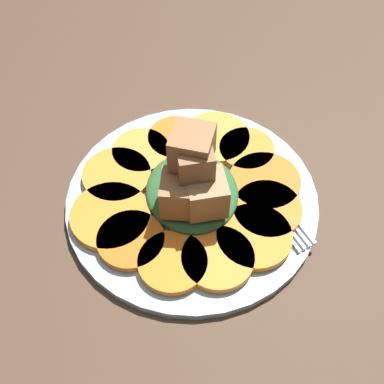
{
  "coord_description": "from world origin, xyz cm",
  "views": [
    {
      "loc": [
        -34.75,
        7.92,
        51.92
      ],
      "look_at": [
        0.0,
        0.0,
        4.1
      ],
      "focal_mm": 50.0,
      "sensor_mm": 36.0,
      "label": 1
    }
  ],
  "objects": [
    {
      "name": "carrot_slice_4",
      "position": [
        -3.82,
        -7.65,
        3.55
      ],
      "size": [
        7.67,
        7.67,
        0.89
      ],
      "primitive_type": "cylinder",
      "color": "orange",
      "rests_on": "plate"
    },
    {
      "name": "carrot_slice_1",
      "position": [
        -7.98,
        3.87,
        3.55
      ],
      "size": [
        7.26,
        7.26,
        0.89
      ],
      "primitive_type": "cylinder",
      "color": "orange",
      "rests_on": "plate"
    },
    {
      "name": "carrot_slice_11",
      "position": [
        -0.83,
        9.34,
        3.55
      ],
      "size": [
        8.82,
        8.82,
        0.89
      ],
      "primitive_type": "cylinder",
      "color": "orange",
      "rests_on": "plate"
    },
    {
      "name": "carrot_slice_3",
      "position": [
        -6.86,
        -5.23,
        3.55
      ],
      "size": [
        8.14,
        8.14,
        0.89
      ],
      "primitive_type": "cylinder",
      "color": "orange",
      "rests_on": "plate"
    },
    {
      "name": "carrot_slice_6",
      "position": [
        5.12,
        -7.9,
        3.55
      ],
      "size": [
        6.64,
        6.64,
        0.89
      ],
      "primitive_type": "cylinder",
      "color": "orange",
      "rests_on": "plate"
    },
    {
      "name": "table_slab",
      "position": [
        0.0,
        0.0,
        1.0
      ],
      "size": [
        120.0,
        120.0,
        2.0
      ],
      "primitive_type": "cube",
      "color": "#4C3828",
      "rests_on": "ground"
    },
    {
      "name": "plate",
      "position": [
        0.0,
        0.0,
        2.52
      ],
      "size": [
        28.56,
        28.56,
        1.05
      ],
      "color": "#99B7D1",
      "rests_on": "table_slab"
    },
    {
      "name": "carrot_slice_0",
      "position": [
        -4.37,
        7.65,
        3.55
      ],
      "size": [
        7.23,
        7.23,
        0.89
      ],
      "primitive_type": "cylinder",
      "color": "orange",
      "rests_on": "plate"
    },
    {
      "name": "fork",
      "position": [
        -0.49,
        -7.87,
        3.3
      ],
      "size": [
        19.05,
        6.94,
        0.4
      ],
      "rotation": [
        0.0,
        0.0,
        0.28
      ],
      "color": "silver",
      "rests_on": "plate"
    },
    {
      "name": "carrot_slice_8",
      "position": [
        8.78,
        0.09,
        3.55
      ],
      "size": [
        6.89,
        6.89,
        0.89
      ],
      "primitive_type": "cylinder",
      "color": "orange",
      "rests_on": "plate"
    },
    {
      "name": "carrot_slice_7",
      "position": [
        7.79,
        -4.78,
        3.55
      ],
      "size": [
        8.19,
        8.19,
        0.89
      ],
      "primitive_type": "cylinder",
      "color": "orange",
      "rests_on": "plate"
    },
    {
      "name": "carrot_slice_2",
      "position": [
        -8.54,
        -0.79,
        3.55
      ],
      "size": [
        7.64,
        7.64,
        0.89
      ],
      "primitive_type": "cylinder",
      "color": "orange",
      "rests_on": "plate"
    },
    {
      "name": "carrot_slice_5",
      "position": [
        -0.03,
        -8.55,
        3.55
      ],
      "size": [
        8.24,
        8.24,
        0.89
      ],
      "primitive_type": "cylinder",
      "color": "orange",
      "rests_on": "plate"
    },
    {
      "name": "center_pile",
      "position": [
        -0.8,
        0.12,
        6.67
      ],
      "size": [
        11.43,
        10.29,
        10.5
      ],
      "color": "#2D6033",
      "rests_on": "plate"
    },
    {
      "name": "carrot_slice_9",
      "position": [
        7.67,
        4.53,
        3.55
      ],
      "size": [
        6.88,
        6.88,
        0.89
      ],
      "primitive_type": "cylinder",
      "color": "orange",
      "rests_on": "plate"
    },
    {
      "name": "carrot_slice_10",
      "position": [
        4.68,
        7.87,
        3.55
      ],
      "size": [
        7.94,
        7.94,
        0.89
      ],
      "primitive_type": "cylinder",
      "color": "orange",
      "rests_on": "plate"
    }
  ]
}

